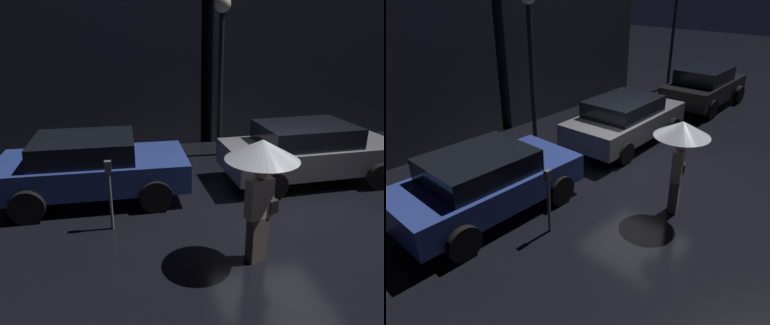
% 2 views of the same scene
% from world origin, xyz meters
% --- Properties ---
extents(ground_plane, '(60.00, 60.00, 0.00)m').
position_xyz_m(ground_plane, '(0.00, 0.00, 0.00)').
color(ground_plane, black).
extents(building_facade_right, '(6.78, 3.00, 6.69)m').
position_xyz_m(building_facade_right, '(3.12, 6.50, 3.35)').
color(building_facade_right, '#3D3D47').
rests_on(building_facade_right, ground).
extents(parked_car_blue, '(4.04, 2.07, 1.42)m').
position_xyz_m(parked_car_blue, '(-3.89, 1.37, 0.76)').
color(parked_car_blue, navy).
rests_on(parked_car_blue, ground).
extents(parked_car_grey, '(4.29, 2.02, 1.42)m').
position_xyz_m(parked_car_grey, '(1.27, 1.43, 0.75)').
color(parked_car_grey, slate).
rests_on(parked_car_grey, ground).
extents(pedestrian_with_umbrella, '(1.13, 1.13, 2.06)m').
position_xyz_m(pedestrian_with_umbrella, '(-1.19, -1.59, 1.67)').
color(pedestrian_with_umbrella, '#66564C').
rests_on(pedestrian_with_umbrella, ground).
extents(parking_meter, '(0.12, 0.10, 1.37)m').
position_xyz_m(parking_meter, '(-3.49, -0.11, 0.84)').
color(parking_meter, '#4C5154').
rests_on(parking_meter, ground).
extents(street_lamp_near, '(0.46, 0.46, 4.40)m').
position_xyz_m(street_lamp_near, '(-0.38, 3.70, 3.18)').
color(street_lamp_near, black).
rests_on(street_lamp_near, ground).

